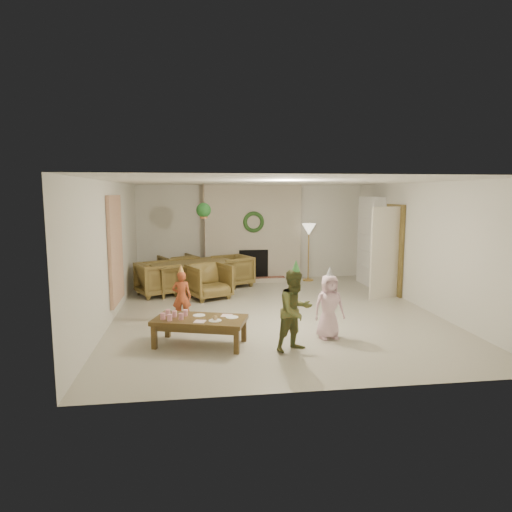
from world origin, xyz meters
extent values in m
plane|color=#B7B29E|center=(0.00, 0.00, 0.00)|extent=(7.00, 7.00, 0.00)
plane|color=white|center=(0.00, 0.00, 2.50)|extent=(7.00, 7.00, 0.00)
plane|color=silver|center=(0.00, 3.50, 1.25)|extent=(7.00, 0.00, 7.00)
plane|color=silver|center=(0.00, -3.50, 1.25)|extent=(7.00, 0.00, 7.00)
plane|color=silver|center=(-3.00, 0.00, 1.25)|extent=(0.00, 7.00, 7.00)
plane|color=silver|center=(3.00, 0.00, 1.25)|extent=(0.00, 7.00, 7.00)
cube|color=#501515|center=(0.00, 3.30, 1.25)|extent=(2.50, 0.40, 2.50)
cube|color=maroon|center=(0.00, 2.95, 0.06)|extent=(1.60, 0.30, 0.12)
cube|color=black|center=(0.00, 3.12, 0.45)|extent=(0.75, 0.12, 0.75)
torus|color=#1D4219|center=(0.00, 3.07, 1.55)|extent=(0.54, 0.10, 0.54)
cylinder|color=gold|center=(1.44, 3.00, 0.02)|extent=(0.28, 0.28, 0.03)
cylinder|color=gold|center=(1.44, 3.00, 0.70)|extent=(0.03, 0.03, 1.35)
cone|color=beige|center=(1.44, 3.00, 1.35)|extent=(0.36, 0.36, 0.30)
cube|color=white|center=(2.84, 2.30, 1.10)|extent=(0.30, 1.00, 2.20)
cube|color=white|center=(2.82, 2.30, 0.45)|extent=(0.30, 0.92, 0.03)
cube|color=white|center=(2.82, 2.30, 0.85)|extent=(0.30, 0.92, 0.03)
cube|color=white|center=(2.82, 2.30, 1.25)|extent=(0.30, 0.92, 0.03)
cube|color=white|center=(2.82, 2.30, 1.65)|extent=(0.30, 0.92, 0.03)
cube|color=#AE2034|center=(2.80, 2.15, 0.59)|extent=(0.20, 0.40, 0.24)
cube|color=#275591|center=(2.80, 2.35, 0.99)|extent=(0.20, 0.44, 0.24)
cube|color=#A57023|center=(2.80, 2.20, 1.38)|extent=(0.20, 0.36, 0.22)
cube|color=brown|center=(2.96, 1.20, 1.02)|extent=(0.05, 0.86, 2.04)
cube|color=beige|center=(2.58, 0.82, 1.00)|extent=(0.77, 0.32, 2.00)
cube|color=beige|center=(-2.96, 0.20, 1.25)|extent=(0.06, 1.20, 2.00)
imported|color=brown|center=(-1.57, 2.12, 0.34)|extent=(2.24, 1.81, 0.69)
imported|color=brown|center=(-1.21, 1.33, 0.38)|extent=(1.09, 1.10, 0.76)
imported|color=brown|center=(-1.93, 2.90, 0.38)|extent=(1.09, 1.10, 0.76)
imported|color=brown|center=(-2.35, 1.75, 0.38)|extent=(1.10, 1.09, 0.76)
imported|color=brown|center=(-0.59, 2.57, 0.38)|extent=(1.10, 1.09, 0.76)
cylinder|color=tan|center=(-1.30, 1.50, 2.15)|extent=(0.01, 0.01, 0.70)
cylinder|color=#965530|center=(-1.30, 1.50, 1.80)|extent=(0.16, 0.16, 0.12)
sphere|color=#194B1C|center=(-1.30, 1.50, 1.92)|extent=(0.32, 0.32, 0.32)
cube|color=brown|center=(-1.44, -1.70, 0.39)|extent=(1.51, 1.06, 0.06)
cube|color=brown|center=(-1.44, -1.70, 0.32)|extent=(1.38, 0.92, 0.08)
cube|color=brown|center=(-2.12, -1.79, 0.18)|extent=(0.09, 0.09, 0.36)
cube|color=brown|center=(-0.93, -2.15, 0.18)|extent=(0.09, 0.09, 0.36)
cube|color=brown|center=(-1.95, -1.25, 0.18)|extent=(0.09, 0.09, 0.36)
cube|color=brown|center=(-0.76, -1.62, 0.18)|extent=(0.09, 0.09, 0.36)
cylinder|color=white|center=(-1.99, -1.70, 0.47)|extent=(0.09, 0.09, 0.09)
cylinder|color=white|center=(-1.93, -1.50, 0.47)|extent=(0.09, 0.09, 0.09)
cylinder|color=white|center=(-1.88, -1.79, 0.47)|extent=(0.09, 0.09, 0.09)
cylinder|color=white|center=(-1.82, -1.59, 0.47)|extent=(0.09, 0.09, 0.09)
cylinder|color=white|center=(-1.72, -1.75, 0.47)|extent=(0.09, 0.09, 0.09)
cylinder|color=white|center=(-1.66, -1.55, 0.47)|extent=(0.09, 0.09, 0.09)
cylinder|color=white|center=(-1.45, -1.57, 0.43)|extent=(0.24, 0.24, 0.01)
cylinder|color=white|center=(-1.22, -1.88, 0.43)|extent=(0.24, 0.24, 0.01)
cylinder|color=white|center=(-0.95, -1.74, 0.43)|extent=(0.24, 0.24, 0.01)
sphere|color=tan|center=(-1.22, -1.88, 0.47)|extent=(0.09, 0.09, 0.07)
cube|color=#FFBBC9|center=(-1.44, -1.90, 0.42)|extent=(0.20, 0.20, 0.01)
cube|color=#FFBBC9|center=(-1.03, -1.63, 0.42)|extent=(0.20, 0.20, 0.01)
imported|color=#A14222|center=(-1.75, -0.43, 0.46)|extent=(0.35, 0.25, 0.92)
cone|color=#D4D146|center=(-1.75, -0.43, 0.96)|extent=(0.17, 0.17, 0.17)
imported|color=brown|center=(-0.06, -2.13, 0.60)|extent=(0.73, 0.67, 1.21)
cone|color=#4DB552|center=(-0.06, -2.13, 1.25)|extent=(0.16, 0.16, 0.20)
imported|color=#FAC8DB|center=(0.59, -1.65, 0.51)|extent=(0.53, 0.37, 1.03)
cone|color=#ABABB1|center=(0.59, -1.65, 1.07)|extent=(0.14, 0.14, 0.18)
camera|label=1|loc=(-1.48, -8.30, 2.30)|focal=31.37mm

